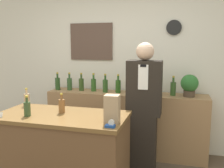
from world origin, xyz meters
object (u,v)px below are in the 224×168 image
at_px(potted_plant, 190,85).
at_px(paper_bag, 112,109).
at_px(tape_dispenser, 111,125).
at_px(shopkeeper, 144,110).

bearing_deg(potted_plant, paper_bag, -119.08).
bearing_deg(tape_dispenser, paper_bag, 99.49).
distance_m(paper_bag, tape_dispenser, 0.18).
xyz_separation_m(potted_plant, paper_bag, (-0.75, -1.35, -0.06)).
height_order(paper_bag, tape_dispenser, paper_bag).
bearing_deg(shopkeeper, potted_plant, 42.65).
height_order(shopkeeper, tape_dispenser, shopkeeper).
bearing_deg(paper_bag, tape_dispenser, -80.51).
bearing_deg(potted_plant, tape_dispenser, -115.92).
relative_size(potted_plant, paper_bag, 1.17).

